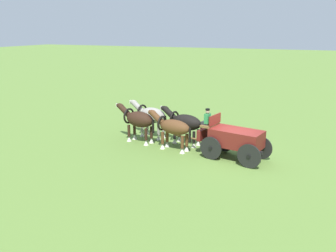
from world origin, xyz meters
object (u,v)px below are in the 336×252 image
Objects in this scene: draft_horse_rear_near at (172,128)px; draft_horse_lead_off at (151,116)px; show_wagon at (233,138)px; draft_horse_lead_near at (138,120)px; draft_horse_rear_off at (185,123)px.

draft_horse_lead_off is (2.26, -1.80, 0.09)m from draft_horse_rear_near.
show_wagon reaches higher than draft_horse_rear_near.
show_wagon is 1.94× the size of draft_horse_lead_near.
draft_horse_rear_off is at bearing 168.27° from draft_horse_lead_off.
show_wagon is at bearing 178.50° from draft_horse_rear_near.
draft_horse_lead_near is at bearing -5.75° from show_wagon.
draft_horse_rear_near is 1.01× the size of draft_horse_lead_near.
show_wagon is at bearing 162.19° from draft_horse_lead_off.
draft_horse_lead_off reaches higher than draft_horse_rear_off.
draft_horse_lead_near is at bearing 78.18° from draft_horse_lead_off.
show_wagon is 6.19m from draft_horse_lead_off.
show_wagon is 1.93× the size of draft_horse_rear_off.
draft_horse_rear_off is 2.90m from draft_horse_lead_near.
draft_horse_lead_near is at bearing -11.73° from draft_horse_rear_near.
draft_horse_rear_off is (-0.28, -1.27, 0.01)m from draft_horse_rear_near.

